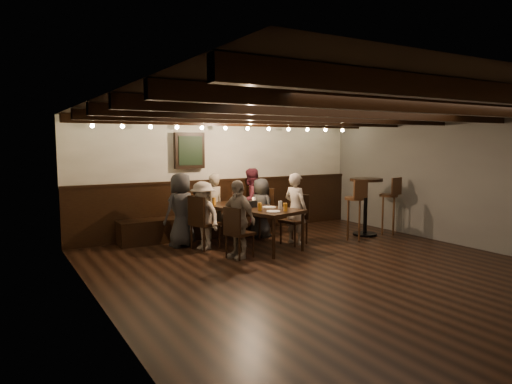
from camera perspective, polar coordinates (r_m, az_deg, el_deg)
room at (r=8.46m, az=-1.98°, el=0.52°), size 7.00×7.00×7.00m
dining_table at (r=8.36m, az=-0.69°, el=-2.29°), size 1.36×2.12×0.73m
chair_left_near at (r=8.28m, az=-6.45°, el=-5.07°), size 0.54×0.54×0.97m
chair_left_far at (r=7.63m, az=-2.13°, el=-6.27°), size 0.48×0.48×0.86m
chair_right_near at (r=9.24m, az=0.51°, el=-3.81°), size 0.55×0.55×0.99m
chair_right_far at (r=8.65m, az=4.82°, el=-4.63°), size 0.52×0.52×0.93m
person_bench_left at (r=8.46m, az=-9.35°, el=-2.22°), size 0.76×0.59×1.37m
person_bench_centre at (r=9.13m, az=-5.35°, el=-1.76°), size 0.54×0.42×1.30m
person_bench_right at (r=9.62m, az=-0.68°, el=-1.10°), size 0.78×0.68×1.37m
person_left_near at (r=8.21m, az=-6.64°, el=-2.94°), size 0.64×0.88×1.22m
person_left_far at (r=7.53m, az=-2.32°, el=-3.42°), size 0.50×0.82×1.30m
person_right_near at (r=9.21m, az=0.64°, el=-1.99°), size 0.52×0.66×1.19m
person_right_far at (r=8.61m, az=4.97°, el=-2.08°), size 0.44×0.56×1.34m
pint_a at (r=8.67m, az=-5.28°, el=-1.15°), size 0.07×0.07×0.14m
pint_b at (r=8.98m, az=-2.49°, el=-0.87°), size 0.07×0.07×0.14m
pint_c at (r=8.21m, az=-2.67°, el=-1.54°), size 0.07×0.07×0.14m
pint_d at (r=8.69m, az=-0.22°, el=-1.10°), size 0.07×0.07×0.14m
pint_e at (r=7.88m, az=0.49°, el=-1.86°), size 0.07×0.07×0.14m
pint_f at (r=8.11m, az=3.05°, el=-1.63°), size 0.07×0.07×0.14m
pint_g at (r=7.84m, az=3.70°, el=-1.91°), size 0.07×0.07×0.14m
plate_near at (r=7.77m, az=2.17°, el=-2.44°), size 0.24×0.24×0.01m
plate_far at (r=8.27m, az=1.66°, el=-1.91°), size 0.24×0.24×0.01m
condiment_caddy at (r=8.31m, az=-0.45°, el=-1.51°), size 0.15×0.10×0.12m
candle at (r=8.65m, az=-1.53°, el=-1.44°), size 0.05×0.05×0.05m
high_top_table at (r=9.62m, az=13.56°, el=-0.74°), size 0.67×0.67×1.18m
bar_stool_left at (r=9.17m, az=12.15°, el=-3.12°), size 0.38×0.39×1.20m
bar_stool_right at (r=9.91m, az=16.22°, el=-2.55°), size 0.39×0.41×1.20m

